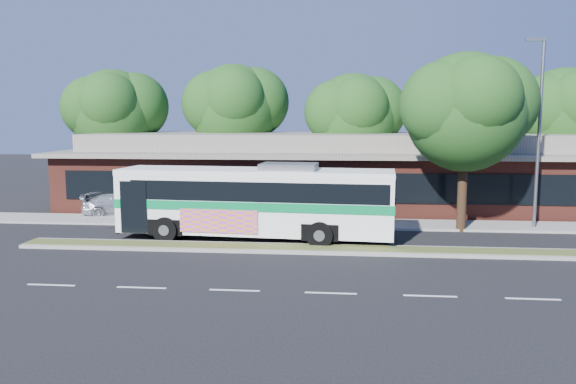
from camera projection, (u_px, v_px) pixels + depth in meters
name	position (u px, v px, depth m)	size (l,w,h in m)	color
ground	(333.00, 255.00, 22.17)	(120.00, 120.00, 0.00)	black
median_strip	(334.00, 249.00, 22.75)	(26.00, 1.10, 0.15)	#414C20
sidewalk	(335.00, 223.00, 28.48)	(44.00, 2.60, 0.12)	gray
parking_lot	(36.00, 208.00, 33.74)	(14.00, 12.00, 0.01)	black
plaza_building	(337.00, 171.00, 34.72)	(33.20, 11.20, 4.45)	maroon
lamp_post	(539.00, 128.00, 26.56)	(0.93, 0.18, 9.07)	slate
tree_bg_a	(121.00, 111.00, 37.74)	(6.47, 5.80, 8.63)	black
tree_bg_b	(241.00, 107.00, 37.94)	(6.69, 6.00, 9.00)	black
tree_bg_c	(359.00, 115.00, 36.26)	(6.24, 5.60, 8.26)	black
tree_bg_d	(468.00, 102.00, 36.49)	(6.91, 6.20, 9.37)	black
tree_bg_e	(569.00, 112.00, 35.02)	(6.47, 5.80, 8.50)	black
transit_bus	(257.00, 197.00, 24.79)	(12.32, 3.52, 3.41)	white
sedan	(121.00, 204.00, 31.29)	(1.72, 4.23, 1.23)	silver
sidewalk_tree	(474.00, 109.00, 26.19)	(6.19, 5.55, 8.42)	black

